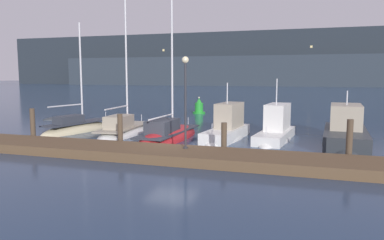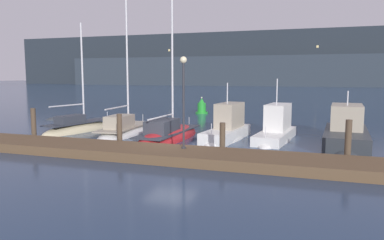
# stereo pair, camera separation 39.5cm
# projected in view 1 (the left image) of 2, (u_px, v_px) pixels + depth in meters

# --- Properties ---
(ground_plane) EXTENTS (400.00, 400.00, 0.00)m
(ground_plane) POSITION_uv_depth(u_px,v_px,m) (172.00, 150.00, 19.54)
(ground_plane) COLOR navy
(dock) EXTENTS (24.54, 2.80, 0.45)m
(dock) POSITION_uv_depth(u_px,v_px,m) (157.00, 153.00, 17.69)
(dock) COLOR brown
(dock) RESTS_ON ground
(mooring_pile_0) EXTENTS (0.28, 0.28, 1.99)m
(mooring_pile_0) POSITION_uv_depth(u_px,v_px,m) (33.00, 126.00, 21.74)
(mooring_pile_0) COLOR #4C3D2D
(mooring_pile_0) RESTS_ON ground
(mooring_pile_1) EXTENTS (0.28, 0.28, 1.85)m
(mooring_pile_1) POSITION_uv_depth(u_px,v_px,m) (120.00, 131.00, 20.03)
(mooring_pile_1) COLOR #4C3D2D
(mooring_pile_1) RESTS_ON ground
(mooring_pile_2) EXTENTS (0.28, 0.28, 1.61)m
(mooring_pile_2) POSITION_uv_depth(u_px,v_px,m) (224.00, 139.00, 18.32)
(mooring_pile_2) COLOR #4C3D2D
(mooring_pile_2) RESTS_ON ground
(mooring_pile_3) EXTENTS (0.28, 0.28, 1.97)m
(mooring_pile_3) POSITION_uv_depth(u_px,v_px,m) (349.00, 141.00, 16.58)
(mooring_pile_3) COLOR #4C3D2D
(mooring_pile_3) RESTS_ON ground
(sailboat_berth_1) EXTENTS (2.74, 6.46, 8.12)m
(sailboat_berth_1) POSITION_uv_depth(u_px,v_px,m) (77.00, 130.00, 25.84)
(sailboat_berth_1) COLOR beige
(sailboat_berth_1) RESTS_ON ground
(sailboat_berth_2) EXTENTS (2.53, 7.01, 10.62)m
(sailboat_berth_2) POSITION_uv_depth(u_px,v_px,m) (124.00, 132.00, 24.75)
(sailboat_berth_2) COLOR white
(sailboat_berth_2) RESTS_ON ground
(sailboat_berth_3) EXTENTS (2.39, 7.71, 9.68)m
(sailboat_berth_3) POSITION_uv_depth(u_px,v_px,m) (168.00, 137.00, 22.92)
(sailboat_berth_3) COLOR red
(sailboat_berth_3) RESTS_ON ground
(motorboat_berth_4) EXTENTS (2.29, 5.99, 3.98)m
(motorboat_berth_4) POSITION_uv_depth(u_px,v_px,m) (227.00, 132.00, 22.94)
(motorboat_berth_4) COLOR white
(motorboat_berth_4) RESTS_ON ground
(motorboat_berth_5) EXTENTS (2.35, 6.09, 4.16)m
(motorboat_berth_5) POSITION_uv_depth(u_px,v_px,m) (276.00, 133.00, 22.69)
(motorboat_berth_5) COLOR white
(motorboat_berth_5) RESTS_ON ground
(motorboat_berth_6) EXTENTS (2.83, 7.23, 3.62)m
(motorboat_berth_6) POSITION_uv_depth(u_px,v_px,m) (345.00, 137.00, 21.33)
(motorboat_berth_6) COLOR #2D3338
(motorboat_berth_6) RESTS_ON ground
(channel_buoy) EXTENTS (1.28, 1.28, 1.70)m
(channel_buoy) POSITION_uv_depth(u_px,v_px,m) (199.00, 108.00, 38.29)
(channel_buoy) COLOR green
(channel_buoy) RESTS_ON ground
(dock_lamppost) EXTENTS (0.32, 0.32, 4.32)m
(dock_lamppost) POSITION_uv_depth(u_px,v_px,m) (185.00, 88.00, 17.42)
(dock_lamppost) COLOR #2D2D33
(dock_lamppost) RESTS_ON dock
(hillside_backdrop) EXTENTS (240.00, 23.00, 20.02)m
(hillside_backdrop) POSITION_uv_depth(u_px,v_px,m) (286.00, 61.00, 139.33)
(hillside_backdrop) COLOR #232B33
(hillside_backdrop) RESTS_ON ground
(rowboat_adrift) EXTENTS (2.77, 3.10, 0.56)m
(rowboat_adrift) POSITION_uv_depth(u_px,v_px,m) (61.00, 119.00, 33.08)
(rowboat_adrift) COLOR #2D3338
(rowboat_adrift) RESTS_ON ground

